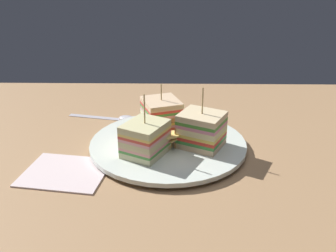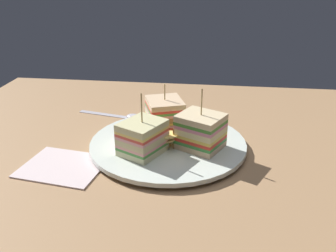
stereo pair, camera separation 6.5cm
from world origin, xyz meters
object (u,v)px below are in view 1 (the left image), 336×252
(sandwich_wedge_0, at_px, (145,139))
(chip_pile, at_px, (162,138))
(sandwich_wedge_1, at_px, (201,130))
(plate, at_px, (168,144))
(napkin, at_px, (65,171))
(spoon, at_px, (116,118))
(sandwich_wedge_2, at_px, (161,114))

(sandwich_wedge_0, height_order, chip_pile, sandwich_wedge_0)
(sandwich_wedge_0, xyz_separation_m, sandwich_wedge_1, (-0.09, -0.03, 0.00))
(plate, relative_size, sandwich_wedge_1, 2.61)
(chip_pile, distance_m, napkin, 0.17)
(napkin, bearing_deg, sandwich_wedge_0, -161.78)
(spoon, bearing_deg, sandwich_wedge_1, -28.79)
(sandwich_wedge_0, xyz_separation_m, spoon, (0.07, -0.18, -0.04))
(plate, xyz_separation_m, spoon, (0.11, -0.13, -0.00))
(sandwich_wedge_0, relative_size, chip_pile, 1.32)
(sandwich_wedge_1, height_order, spoon, sandwich_wedge_1)
(sandwich_wedge_0, xyz_separation_m, napkin, (0.12, 0.04, -0.04))
(sandwich_wedge_1, relative_size, sandwich_wedge_2, 1.19)
(sandwich_wedge_1, bearing_deg, sandwich_wedge_2, -18.47)
(sandwich_wedge_2, xyz_separation_m, spoon, (0.10, -0.07, -0.04))
(chip_pile, xyz_separation_m, spoon, (0.10, -0.15, -0.02))
(plate, relative_size, chip_pile, 3.50)
(napkin, bearing_deg, spoon, -102.75)
(sandwich_wedge_0, relative_size, sandwich_wedge_2, 1.18)
(chip_pile, bearing_deg, sandwich_wedge_2, -87.43)
(plate, relative_size, spoon, 1.88)
(plate, height_order, sandwich_wedge_2, sandwich_wedge_2)
(sandwich_wedge_1, distance_m, chip_pile, 0.07)
(sandwich_wedge_0, distance_m, chip_pile, 0.04)
(sandwich_wedge_0, height_order, napkin, sandwich_wedge_0)
(sandwich_wedge_2, relative_size, napkin, 0.69)
(plate, relative_size, napkin, 2.15)
(sandwich_wedge_0, distance_m, napkin, 0.14)
(napkin, bearing_deg, sandwich_wedge_2, -135.65)
(spoon, height_order, napkin, spoon)
(sandwich_wedge_1, height_order, sandwich_wedge_2, sandwich_wedge_1)
(napkin, bearing_deg, chip_pile, -154.87)
(sandwich_wedge_0, bearing_deg, sandwich_wedge_2, 15.09)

